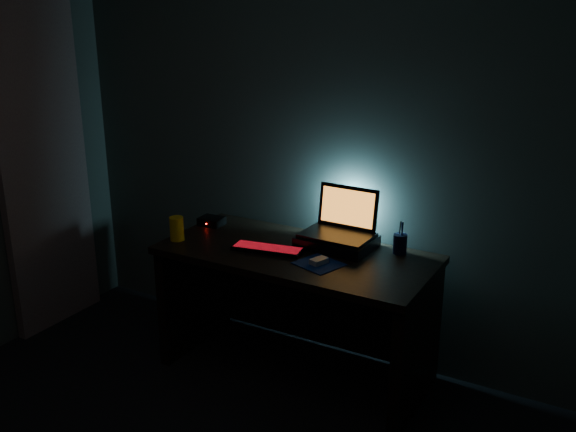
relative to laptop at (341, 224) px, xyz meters
The scene contains 11 objects.
room 1.89m from the laptop, 95.09° to the right, with size 3.50×4.00×2.50m.
desk 0.45m from the laptop, 133.60° to the right, with size 1.50×0.70×0.75m.
curtain 1.94m from the laptop, 167.25° to the right, with size 0.06×0.65×2.30m, color #AC978A.
riser 0.10m from the laptop, 91.75° to the right, with size 0.40×0.30×0.06m, color black.
laptop is the anchor object (origin of this frame).
keyboard 0.44m from the laptop, 135.86° to the right, with size 0.40×0.19×0.02m.
mousepad 0.35m from the laptop, 85.49° to the right, with size 0.22×0.20×0.00m, color navy.
mouse 0.34m from the laptop, 85.49° to the right, with size 0.06×0.09×0.03m, color #9F9EA4.
pen_cup 0.34m from the laptop, ahead, with size 0.08×0.08×0.11m, color black.
juice_glass 0.94m from the laptop, 154.60° to the right, with size 0.08×0.08×0.14m, color yellow.
router 0.84m from the laptop, behind, with size 0.15×0.12×0.05m.
Camera 1 is at (1.57, -1.24, 2.03)m, focal length 40.00 mm.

